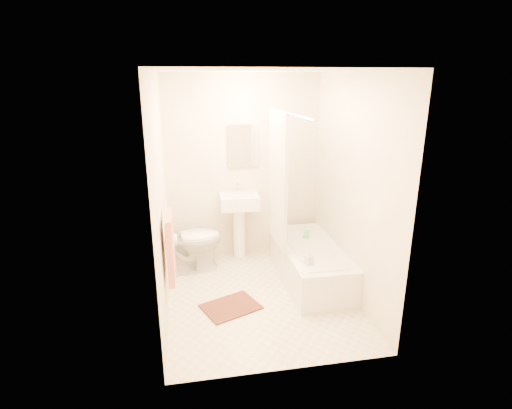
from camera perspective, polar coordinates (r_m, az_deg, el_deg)
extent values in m
plane|color=beige|center=(4.59, 0.57, -12.95)|extent=(2.40, 2.40, 0.00)
plane|color=white|center=(3.95, 0.69, 18.60)|extent=(2.40, 2.40, 0.00)
cube|color=beige|center=(5.26, -1.86, 5.17)|extent=(2.00, 0.02, 2.40)
cube|color=beige|center=(4.05, -13.42, 0.88)|extent=(0.02, 2.40, 2.40)
cube|color=beige|center=(4.40, 13.52, 2.22)|extent=(0.02, 2.40, 2.40)
cube|color=white|center=(5.18, -1.86, 8.37)|extent=(0.40, 0.03, 0.55)
cylinder|color=silver|center=(4.13, 4.59, 12.95)|extent=(0.03, 1.70, 0.03)
cube|color=silver|center=(4.64, 3.10, 3.72)|extent=(0.04, 0.80, 1.55)
cylinder|color=silver|center=(3.84, -12.88, -1.58)|extent=(0.02, 0.60, 0.02)
cube|color=#CC7266|center=(3.95, -12.13, -5.95)|extent=(0.06, 0.45, 0.66)
cylinder|color=white|center=(4.32, -11.96, -4.98)|extent=(0.11, 0.12, 0.12)
imported|color=silver|center=(5.06, -9.55, -5.10)|extent=(0.88, 0.58, 0.80)
cube|color=#51281B|center=(4.39, -3.62, -14.37)|extent=(0.69, 0.61, 0.02)
imported|color=silver|center=(4.32, 7.54, -7.50)|extent=(0.10, 0.10, 0.17)
cube|color=#4EC168|center=(5.10, 7.22, -4.27)|extent=(0.14, 0.23, 0.04)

